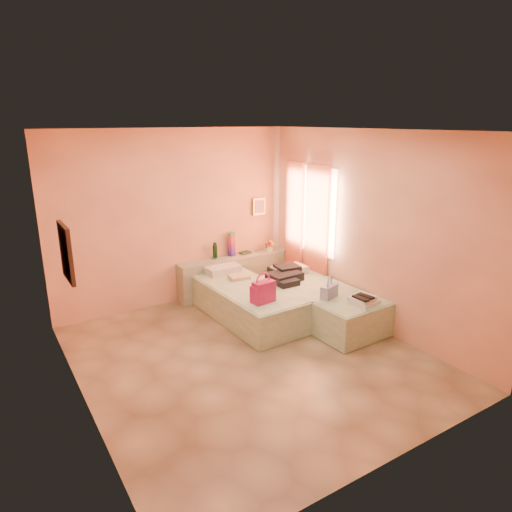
% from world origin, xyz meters
% --- Properties ---
extents(ground, '(4.50, 4.50, 0.00)m').
position_xyz_m(ground, '(0.00, 0.00, 0.00)').
color(ground, tan).
rests_on(ground, ground).
extents(room_walls, '(4.02, 4.51, 2.81)m').
position_xyz_m(room_walls, '(0.21, 0.57, 1.79)').
color(room_walls, '#FFB288').
rests_on(room_walls, ground).
extents(headboard_ledge, '(2.05, 0.30, 0.65)m').
position_xyz_m(headboard_ledge, '(0.98, 2.10, 0.33)').
color(headboard_ledge, '#949D80').
rests_on(headboard_ledge, ground).
extents(bed_left, '(0.96, 2.03, 0.50)m').
position_xyz_m(bed_left, '(0.60, 1.05, 0.25)').
color(bed_left, beige).
rests_on(bed_left, ground).
extents(bed_right, '(0.96, 2.03, 0.50)m').
position_xyz_m(bed_right, '(1.50, 0.42, 0.25)').
color(bed_right, beige).
rests_on(bed_right, ground).
extents(water_bottle, '(0.08, 0.08, 0.27)m').
position_xyz_m(water_bottle, '(0.63, 2.15, 0.79)').
color(water_bottle, '#143918').
rests_on(water_bottle, headboard_ledge).
extents(rainbow_box, '(0.11, 0.11, 0.41)m').
position_xyz_m(rainbow_box, '(0.96, 2.17, 0.86)').
color(rainbow_box, '#B61653').
rests_on(rainbow_box, headboard_ledge).
extents(small_dish, '(0.14, 0.14, 0.03)m').
position_xyz_m(small_dish, '(0.62, 2.16, 0.66)').
color(small_dish, '#4A8869').
rests_on(small_dish, headboard_ledge).
extents(green_book, '(0.20, 0.15, 0.03)m').
position_xyz_m(green_book, '(1.23, 2.17, 0.67)').
color(green_book, '#274931').
rests_on(green_book, headboard_ledge).
extents(flower_vase, '(0.22, 0.22, 0.24)m').
position_xyz_m(flower_vase, '(1.68, 2.06, 0.77)').
color(flower_vase, silver).
rests_on(flower_vase, headboard_ledge).
extents(magenta_handbag, '(0.34, 0.22, 0.31)m').
position_xyz_m(magenta_handbag, '(0.48, 0.44, 0.65)').
color(magenta_handbag, '#B61653').
rests_on(magenta_handbag, bed_left).
extents(khaki_garment, '(0.34, 0.29, 0.05)m').
position_xyz_m(khaki_garment, '(0.69, 1.45, 0.53)').
color(khaki_garment, tan).
rests_on(khaki_garment, bed_left).
extents(clothes_pile, '(0.55, 0.55, 0.16)m').
position_xyz_m(clothes_pile, '(1.29, 1.00, 0.58)').
color(clothes_pile, black).
rests_on(clothes_pile, bed_right).
extents(blue_handbag, '(0.32, 0.21, 0.19)m').
position_xyz_m(blue_handbag, '(1.36, 0.07, 0.59)').
color(blue_handbag, '#3B4C8F').
rests_on(blue_handbag, bed_right).
extents(towel_stack, '(0.40, 0.36, 0.10)m').
position_xyz_m(towel_stack, '(1.63, -0.34, 0.55)').
color(towel_stack, silver).
rests_on(towel_stack, bed_right).
extents(sandal_pair, '(0.19, 0.25, 0.03)m').
position_xyz_m(sandal_pair, '(1.57, -0.38, 0.61)').
color(sandal_pair, black).
rests_on(sandal_pair, towel_stack).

